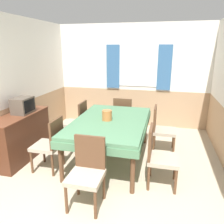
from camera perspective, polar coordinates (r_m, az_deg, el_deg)
The scene contains 12 objects.
wall_back at distance 5.75m, azimuth 5.37°, elevation 9.41°, with size 4.26×0.10×2.60m.
wall_left at distance 4.62m, azimuth -23.90°, elevation 6.18°, with size 0.05×4.43×2.60m.
dining_table at distance 3.93m, azimuth -0.42°, elevation -3.47°, with size 1.29×1.98×0.77m.
chair_left_near at distance 3.81m, azimuth -15.81°, elevation -7.76°, with size 0.44×0.44×0.92m.
chair_head_near at distance 2.95m, azimuth -6.53°, elevation -14.81°, with size 0.44×0.44×0.92m.
chair_left_far at distance 4.79m, azimuth -9.00°, elevation -2.29°, with size 0.44×0.44×0.92m.
chair_right_far at distance 4.44m, azimuth 12.68°, elevation -4.03°, with size 0.44×0.44×0.92m.
chair_right_near at distance 3.36m, azimuth 12.09°, elevation -10.89°, with size 0.44×0.44×0.92m.
chair_head_window at distance 5.13m, azimuth 2.97°, elevation -0.82°, with size 0.44×0.44×0.92m.
sideboard at distance 4.42m, azimuth -22.65°, elevation -5.82°, with size 0.46×1.30×0.86m.
tv at distance 4.30m, azimuth -22.26°, elevation 1.61°, with size 0.29×0.37×0.29m.
vase at distance 3.86m, azimuth -1.32°, elevation -0.86°, with size 0.18×0.18×0.18m.
Camera 1 is at (0.85, -1.59, 2.02)m, focal length 35.00 mm.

